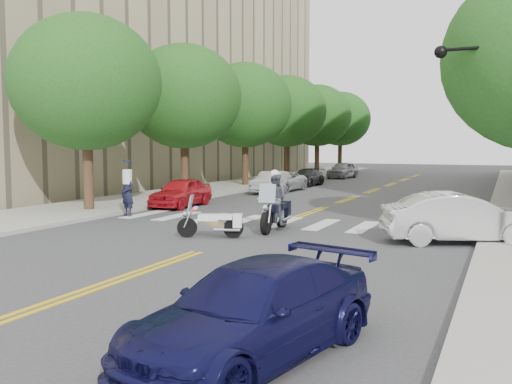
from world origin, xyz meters
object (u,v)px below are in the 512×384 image
Objects in this scene: officer_standing at (128,194)px; sedan_blue at (253,312)px; motorcycle_parked at (216,223)px; motorcycle_police at (275,204)px; convertible at (461,218)px.

sedan_blue is at bearing -31.48° from officer_standing.
officer_standing is (-5.83, 3.26, 0.45)m from motorcycle_parked.
officer_standing is at bearing -13.47° from motorcycle_police.
sedan_blue is at bearing 105.91° from motorcycle_police.
motorcycle_police is 1.26× the size of motorcycle_parked.
officer_standing is 0.40× the size of convertible.
motorcycle_police is 11.70m from sedan_blue.
officer_standing is at bearing 40.83° from motorcycle_parked.
officer_standing reaches higher than convertible.
officer_standing is (-6.98, 1.09, -0.01)m from motorcycle_police.
motorcycle_police is at bearing 124.44° from sedan_blue.
officer_standing is at bearing 146.54° from sedan_blue.
convertible reaches higher than motorcycle_parked.
officer_standing is 16.36m from sedan_blue.
sedan_blue is at bearing -169.12° from motorcycle_parked.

